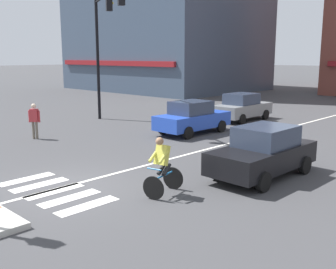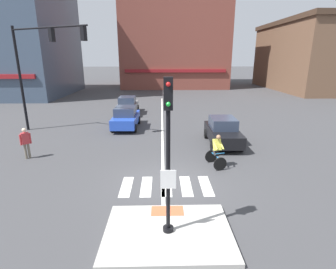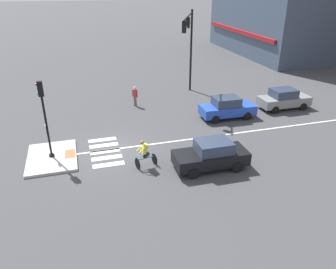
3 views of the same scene
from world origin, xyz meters
TOP-DOWN VIEW (x-y plane):
  - ground_plane at (0.00, 0.00)m, footprint 300.00×300.00m
  - crosswalk_stripe_a at (-1.66, -0.36)m, footprint 0.44×1.80m
  - crosswalk_stripe_b at (-0.83, -0.36)m, footprint 0.44×1.80m
  - crosswalk_stripe_c at (0.00, -0.36)m, footprint 0.44×1.80m
  - crosswalk_stripe_d at (0.83, -0.36)m, footprint 0.44×1.80m
  - crosswalk_stripe_e at (1.66, -0.36)m, footprint 0.44×1.80m
  - lane_centre_line at (-0.13, 10.00)m, footprint 0.14×28.00m
  - traffic_light_mast at (-8.37, 7.95)m, footprint 5.80×2.83m
  - car_blue_westbound_far at (-2.87, 9.14)m, footprint 1.91×4.13m
  - car_grey_westbound_distant at (-3.40, 14.38)m, footprint 1.86×4.10m
  - car_black_eastbound_mid at (3.57, 5.11)m, footprint 1.90×4.13m
  - cyclist at (2.47, 1.60)m, footprint 0.89×1.21m
  - pedestrian_at_curb_left at (-7.30, 2.97)m, footprint 0.44×0.40m

SIDE VIEW (x-z plane):
  - ground_plane at x=0.00m, z-range 0.00..0.00m
  - crosswalk_stripe_a at x=-1.66m, z-range 0.00..0.01m
  - crosswalk_stripe_b at x=-0.83m, z-range 0.00..0.01m
  - crosswalk_stripe_c at x=0.00m, z-range 0.00..0.01m
  - crosswalk_stripe_d at x=0.83m, z-range 0.00..0.01m
  - crosswalk_stripe_e at x=1.66m, z-range 0.00..0.01m
  - lane_centre_line at x=-0.13m, z-range 0.00..0.01m
  - car_blue_westbound_far at x=-2.87m, z-range -0.01..1.63m
  - car_grey_westbound_distant at x=-3.40m, z-range -0.01..1.63m
  - car_black_eastbound_mid at x=3.57m, z-range -0.01..1.63m
  - cyclist at x=2.47m, z-range 0.03..1.71m
  - pedestrian_at_curb_left at x=-7.30m, z-range 0.15..1.82m
  - traffic_light_mast at x=-8.37m, z-range 1.43..8.64m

